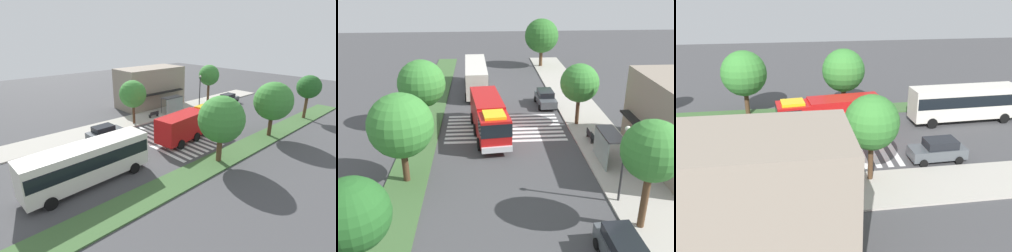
{
  "view_description": "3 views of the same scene",
  "coord_description": "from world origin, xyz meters",
  "views": [
    {
      "loc": [
        -20.36,
        -21.83,
        12.25
      ],
      "look_at": [
        0.2,
        0.79,
        1.3
      ],
      "focal_mm": 28.0,
      "sensor_mm": 36.0,
      "label": 1
    },
    {
      "loc": [
        33.61,
        -2.07,
        14.59
      ],
      "look_at": [
        2.2,
        0.02,
        1.16
      ],
      "focal_mm": 39.93,
      "sensor_mm": 36.0,
      "label": 2
    },
    {
      "loc": [
        4.68,
        28.53,
        12.7
      ],
      "look_at": [
        0.43,
        0.35,
        1.43
      ],
      "focal_mm": 37.87,
      "sensor_mm": 36.0,
      "label": 3
    }
  ],
  "objects": [
    {
      "name": "ground_plane",
      "position": [
        0.0,
        0.0,
        0.0
      ],
      "size": [
        120.0,
        120.0,
        0.0
      ],
      "primitive_type": "plane",
      "color": "#424244"
    },
    {
      "name": "sidewalk",
      "position": [
        0.0,
        8.6,
        0.07
      ],
      "size": [
        60.0,
        4.65,
        0.14
      ],
      "primitive_type": "cube",
      "color": "#ADA89E",
      "rests_on": "ground_plane"
    },
    {
      "name": "median_strip",
      "position": [
        0.0,
        -7.77,
        0.07
      ],
      "size": [
        60.0,
        3.0,
        0.14
      ],
      "primitive_type": "cube",
      "color": "#3D6033",
      "rests_on": "ground_plane"
    },
    {
      "name": "crosswalk",
      "position": [
        -0.15,
        0.0,
        0.01
      ],
      "size": [
        6.75,
        11.29,
        0.01
      ],
      "color": "silver",
      "rests_on": "ground_plane"
    },
    {
      "name": "fire_truck",
      "position": [
        1.76,
        -1.49,
        1.94
      ],
      "size": [
        9.85,
        3.66,
        3.41
      ],
      "rotation": [
        0.0,
        0.0,
        0.11
      ],
      "color": "#B71414",
      "rests_on": "ground_plane"
    },
    {
      "name": "parked_car_west",
      "position": [
        -6.22,
        5.07,
        0.9
      ],
      "size": [
        4.38,
        2.17,
        1.77
      ],
      "rotation": [
        0.0,
        0.0,
        0.03
      ],
      "color": "#474C51",
      "rests_on": "ground_plane"
    },
    {
      "name": "parked_car_mid",
      "position": [
        18.78,
        5.07,
        0.93
      ],
      "size": [
        4.72,
        2.18,
        1.84
      ],
      "rotation": [
        0.0,
        0.0,
        0.04
      ],
      "color": "#474C51",
      "rests_on": "ground_plane"
    },
    {
      "name": "transit_bus",
      "position": [
        -12.12,
        -2.82,
        2.11
      ],
      "size": [
        10.96,
        3.15,
        3.56
      ],
      "rotation": [
        0.0,
        0.0,
        3.18
      ],
      "color": "silver",
      "rests_on": "ground_plane"
    },
    {
      "name": "bus_stop_shelter",
      "position": [
        7.52,
        7.57,
        1.89
      ],
      "size": [
        3.5,
        1.4,
        2.46
      ],
      "color": "#4C4C51",
      "rests_on": "sidewalk"
    },
    {
      "name": "bench_near_shelter",
      "position": [
        3.52,
        7.6,
        0.59
      ],
      "size": [
        1.6,
        0.5,
        0.9
      ],
      "color": "black",
      "rests_on": "sidewalk"
    },
    {
      "name": "street_lamp",
      "position": [
        13.0,
        6.87,
        3.39
      ],
      "size": [
        0.36,
        0.36,
        5.42
      ],
      "color": "#2D2D30",
      "rests_on": "sidewalk"
    },
    {
      "name": "sidewalk_tree_far_west",
      "position": [
        -24.26,
        7.27,
        4.82
      ],
      "size": [
        5.18,
        5.18,
        7.29
      ],
      "color": "#513823",
      "rests_on": "sidewalk"
    },
    {
      "name": "sidewalk_tree_west",
      "position": [
        -0.37,
        7.27,
        4.33
      ],
      "size": [
        3.72,
        3.72,
        6.08
      ],
      "color": "#47301E",
      "rests_on": "sidewalk"
    },
    {
      "name": "sidewalk_tree_east",
      "position": [
        15.75,
        7.27,
        5.2
      ],
      "size": [
        3.55,
        3.55,
        6.88
      ],
      "color": "#513823",
      "rests_on": "sidewalk"
    },
    {
      "name": "median_tree_far_west",
      "position": [
        -0.74,
        -7.77,
        4.45
      ],
      "size": [
        4.51,
        4.51,
        6.59
      ],
      "color": "#513823",
      "rests_on": "median_strip"
    },
    {
      "name": "median_tree_west",
      "position": [
        9.44,
        -7.77,
        4.49
      ],
      "size": [
        4.59,
        4.59,
        6.66
      ],
      "color": "#47301E",
      "rests_on": "median_strip"
    },
    {
      "name": "median_tree_center",
      "position": [
        20.0,
        -7.77,
        4.78
      ],
      "size": [
        3.35,
        3.35,
        6.36
      ],
      "color": "#513823",
      "rests_on": "median_strip"
    }
  ]
}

